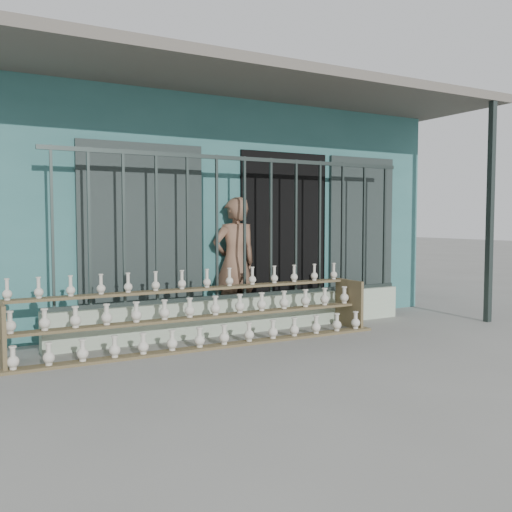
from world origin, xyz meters
TOP-DOWN VIEW (x-y plane):
  - ground at (0.00, 0.00)m, footprint 60.00×60.00m
  - workshop_building at (0.00, 4.23)m, footprint 7.40×6.60m
  - parapet_wall at (0.00, 1.30)m, footprint 5.00×0.20m
  - security_fence at (-0.00, 1.30)m, footprint 5.00×0.04m
  - shelf_rack at (-0.77, 0.88)m, footprint 4.50×0.68m
  - elderly_woman at (0.03, 1.64)m, footprint 0.65×0.43m

SIDE VIEW (x-z plane):
  - ground at x=0.00m, z-range 0.00..0.00m
  - parapet_wall at x=0.00m, z-range 0.00..0.45m
  - shelf_rack at x=-0.77m, z-range -0.06..0.79m
  - elderly_woman at x=0.03m, z-range 0.00..1.75m
  - security_fence at x=0.00m, z-range 0.45..2.25m
  - workshop_building at x=0.00m, z-range 0.02..3.23m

